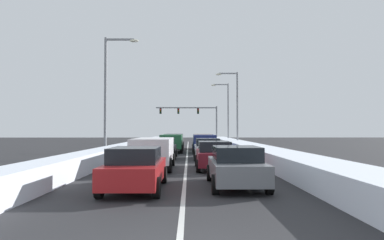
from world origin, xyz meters
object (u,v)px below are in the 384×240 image
Objects in this scene: sedan_maroon_right_lane_second at (214,155)px; suv_navy_right_lane_fourth at (204,142)px; suv_charcoal_center_lane_fifth at (174,140)px; traffic_light_gantry at (195,115)px; suv_green_center_lane_fourth at (172,142)px; sedan_gray_right_lane_nearest at (236,166)px; street_lamp_left_mid at (110,87)px; sedan_silver_right_lane_third at (207,149)px; street_lamp_right_mid at (226,108)px; sedan_red_center_lane_nearest at (135,168)px; sedan_black_center_lane_third at (163,148)px; suv_tan_right_lane_fifth at (203,140)px; suv_white_center_lane_second at (153,150)px; street_lamp_right_near at (235,103)px.

sedan_maroon_right_lane_second is 13.32m from suv_navy_right_lane_fourth.
suv_charcoal_center_lane_fifth is 0.46× the size of traffic_light_gantry.
suv_navy_right_lane_fourth is 3.18m from suv_green_center_lane_fourth.
street_lamp_left_mid reaches higher than sedan_gray_right_lane_nearest.
street_lamp_right_mid is at bearing 81.13° from sedan_silver_right_lane_third.
sedan_maroon_right_lane_second is 7.25m from sedan_red_center_lane_nearest.
suv_navy_right_lane_fourth reaches higher than sedan_black_center_lane_third.
sedan_red_center_lane_nearest is 40.42m from street_lamp_right_mid.
sedan_black_center_lane_third is 0.48× the size of street_lamp_left_mid.
suv_tan_right_lane_fifth is 1.00× the size of suv_white_center_lane_second.
sedan_red_center_lane_nearest is at bearing -93.48° from traffic_light_gantry.
suv_tan_right_lane_fifth is 0.54× the size of street_lamp_right_mid.
suv_white_center_lane_second reaches higher than sedan_silver_right_lane_third.
suv_white_center_lane_second is (-3.68, 5.89, 0.25)m from sedan_gray_right_lane_nearest.
sedan_gray_right_lane_nearest is at bearing -88.04° from sedan_silver_right_lane_third.
suv_tan_right_lane_fifth is (0.16, 13.00, 0.25)m from sedan_silver_right_lane_third.
sedan_gray_right_lane_nearest and sedan_maroon_right_lane_second have the same top height.
suv_green_center_lane_fourth is 1.00× the size of suv_charcoal_center_lane_fifth.
sedan_red_center_lane_nearest is at bearing -90.38° from suv_charcoal_center_lane_fifth.
street_lamp_right_mid is at bearing 77.33° from suv_white_center_lane_second.
suv_white_center_lane_second is (-3.31, -13.27, 0.00)m from suv_navy_right_lane_fourth.
sedan_maroon_right_lane_second is 22.88m from street_lamp_right_near.
sedan_gray_right_lane_nearest is at bearing -89.09° from traffic_light_gantry.
suv_white_center_lane_second is at bearing 90.32° from sedan_red_center_lane_nearest.
street_lamp_right_near is at bearing 48.12° from suv_green_center_lane_fourth.
sedan_gray_right_lane_nearest is 13.55m from sedan_black_center_lane_third.
suv_white_center_lane_second is at bearing -91.09° from suv_green_center_lane_fourth.
traffic_light_gantry is (2.67, 26.90, 3.71)m from suv_green_center_lane_fourth.
sedan_gray_right_lane_nearest is at bearing -95.48° from street_lamp_right_mid.
traffic_light_gantry is (2.90, 47.65, 3.96)m from sedan_red_center_lane_nearest.
sedan_gray_right_lane_nearest is 0.42× the size of traffic_light_gantry.
street_lamp_left_mid is (-4.50, -6.15, 4.47)m from suv_green_center_lane_fourth.
traffic_light_gantry is at bearing 84.34° from suv_green_center_lane_fourth.
sedan_gray_right_lane_nearest is at bearing -58.00° from suv_white_center_lane_second.
sedan_red_center_lane_nearest is (-3.22, -12.91, 0.00)m from sedan_silver_right_lane_third.
street_lamp_right_near reaches higher than sedan_silver_right_lane_third.
suv_tan_right_lane_fifth is 12.71m from sedan_black_center_lane_third.
sedan_silver_right_lane_third is at bearing 90.17° from sedan_maroon_right_lane_second.
street_lamp_left_mid is (-4.22, 8.07, 4.47)m from suv_white_center_lane_second.
suv_white_center_lane_second is 21.00m from suv_charcoal_center_lane_fifth.
suv_white_center_lane_second and suv_charcoal_center_lane_fifth have the same top height.
sedan_gray_right_lane_nearest is 0.50× the size of street_lamp_right_near.
sedan_maroon_right_lane_second is at bearing -65.39° from sedan_black_center_lane_third.
suv_green_center_lane_fourth is 0.53× the size of street_lamp_left_mid.
sedan_silver_right_lane_third is 0.92× the size of suv_navy_right_lane_fourth.
suv_white_center_lane_second is 10.14m from street_lamp_left_mid.
suv_white_center_lane_second and suv_green_center_lane_fourth have the same top height.
street_lamp_right_near is at bearing 71.74° from suv_white_center_lane_second.
sedan_maroon_right_lane_second is 0.48× the size of street_lamp_left_mid.
suv_white_center_lane_second is at bearing -100.00° from suv_tan_right_lane_fifth.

